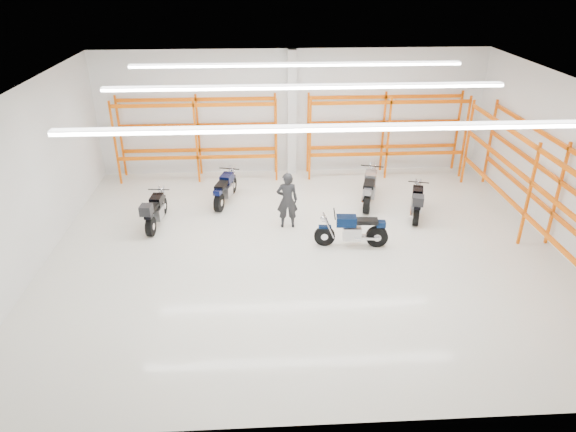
{
  "coord_description": "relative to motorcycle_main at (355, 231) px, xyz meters",
  "views": [
    {
      "loc": [
        -1.17,
        -12.29,
        7.23
      ],
      "look_at": [
        -0.44,
        0.5,
        0.81
      ],
      "focal_mm": 32.0,
      "sensor_mm": 36.0,
      "label": 1
    }
  ],
  "objects": [
    {
      "name": "pallet_racking_side",
      "position": [
        5.08,
        -0.15,
        1.34
      ],
      "size": [
        0.87,
        9.07,
        3.0
      ],
      "color": "#FE7400",
      "rests_on": "ground"
    },
    {
      "name": "motorcycle_back_b",
      "position": [
        -3.76,
        3.05,
        0.0
      ],
      "size": [
        0.86,
        2.03,
        1.01
      ],
      "color": "black",
      "rests_on": "ground"
    },
    {
      "name": "motorcycle_back_c",
      "position": [
        0.95,
        2.73,
        0.04
      ],
      "size": [
        0.97,
        2.21,
        1.11
      ],
      "color": "black",
      "rests_on": "ground"
    },
    {
      "name": "pallet_racking_back_left",
      "position": [
        -4.8,
        5.33,
        1.31
      ],
      "size": [
        5.67,
        0.87,
        3.0
      ],
      "color": "#FE7400",
      "rests_on": "ground"
    },
    {
      "name": "motorcycle_back_d",
      "position": [
        2.22,
        1.64,
        0.02
      ],
      "size": [
        0.88,
        1.99,
        1.04
      ],
      "color": "black",
      "rests_on": "ground"
    },
    {
      "name": "structural_column",
      "position": [
        -1.4,
        5.67,
        1.78
      ],
      "size": [
        0.32,
        0.32,
        4.5
      ],
      "primitive_type": "cube",
      "color": "white",
      "rests_on": "ground"
    },
    {
      "name": "motorcycle_back_a",
      "position": [
        -5.76,
        1.45,
        0.03
      ],
      "size": [
        0.65,
        2.06,
        1.06
      ],
      "color": "black",
      "rests_on": "ground"
    },
    {
      "name": "room_shell",
      "position": [
        -1.4,
        -0.12,
        2.81
      ],
      "size": [
        14.02,
        12.02,
        4.51
      ],
      "color": "silver",
      "rests_on": "ground"
    },
    {
      "name": "motorcycle_main",
      "position": [
        0.0,
        0.0,
        0.0
      ],
      "size": [
        2.07,
        0.68,
        1.01
      ],
      "color": "black",
      "rests_on": "ground"
    },
    {
      "name": "ground",
      "position": [
        -1.4,
        -0.15,
        -0.47
      ],
      "size": [
        14.0,
        14.0,
        0.0
      ],
      "primitive_type": "plane",
      "color": "silver",
      "rests_on": "ground"
    },
    {
      "name": "pallet_racking_back_right",
      "position": [
        2.0,
        5.33,
        1.31
      ],
      "size": [
        5.67,
        0.87,
        3.0
      ],
      "color": "#FE7400",
      "rests_on": "ground"
    },
    {
      "name": "standing_man",
      "position": [
        -1.81,
        1.28,
        0.4
      ],
      "size": [
        0.64,
        0.42,
        1.74
      ],
      "primitive_type": "imported",
      "rotation": [
        0.0,
        0.0,
        3.15
      ],
      "color": "black",
      "rests_on": "ground"
    }
  ]
}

